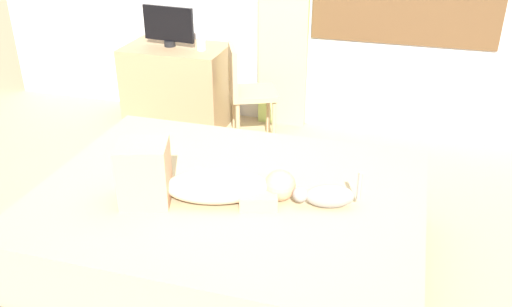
{
  "coord_description": "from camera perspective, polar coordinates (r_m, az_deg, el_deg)",
  "views": [
    {
      "loc": [
        0.78,
        -2.49,
        2.08
      ],
      "look_at": [
        0.0,
        0.16,
        0.67
      ],
      "focal_mm": 38.04,
      "sensor_mm": 36.0,
      "label": 1
    }
  ],
  "objects": [
    {
      "name": "ground_plane",
      "position": [
        3.34,
        -0.82,
        -11.43
      ],
      "size": [
        16.0,
        16.0,
        0.0
      ],
      "primitive_type": "plane",
      "color": "tan"
    },
    {
      "name": "cat",
      "position": [
        2.89,
        7.41,
        -4.43
      ],
      "size": [
        0.35,
        0.18,
        0.21
      ],
      "color": "gray",
      "rests_on": "bed"
    },
    {
      "name": "chair_by_desk",
      "position": [
        4.55,
        -1.15,
        6.9
      ],
      "size": [
        0.5,
        0.5,
        0.86
      ],
      "color": "tan",
      "rests_on": "ground"
    },
    {
      "name": "person_lying",
      "position": [
        2.91,
        -6.08,
        -2.97
      ],
      "size": [
        0.93,
        0.5,
        0.34
      ],
      "color": "#CCB299",
      "rests_on": "bed"
    },
    {
      "name": "cup",
      "position": [
        4.79,
        -5.78,
        11.22
      ],
      "size": [
        0.07,
        0.07,
        0.08
      ],
      "primitive_type": "cylinder",
      "color": "white",
      "rests_on": "desk"
    },
    {
      "name": "bed",
      "position": [
        3.18,
        -2.76,
        -7.96
      ],
      "size": [
        2.19,
        1.67,
        0.52
      ],
      "color": "brown",
      "rests_on": "ground"
    },
    {
      "name": "desk",
      "position": [
        5.05,
        -8.23,
        7.01
      ],
      "size": [
        0.9,
        0.56,
        0.74
      ],
      "color": "#997A56",
      "rests_on": "ground"
    },
    {
      "name": "tv_monitor",
      "position": [
        4.91,
        -9.19,
        13.11
      ],
      "size": [
        0.48,
        0.1,
        0.35
      ],
      "color": "black",
      "rests_on": "desk"
    }
  ]
}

